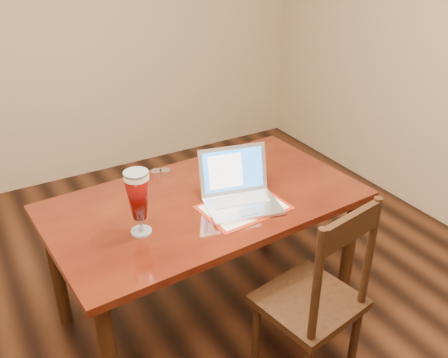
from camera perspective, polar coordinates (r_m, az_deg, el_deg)
room_shell at (r=1.75m, az=-4.06°, el=17.76°), size 4.51×5.01×2.71m
dining_table at (r=2.63m, az=-2.23°, el=-3.87°), size 1.67×1.01×1.07m
dining_chair at (r=2.43m, az=10.40°, el=-13.46°), size 0.50×0.48×1.03m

